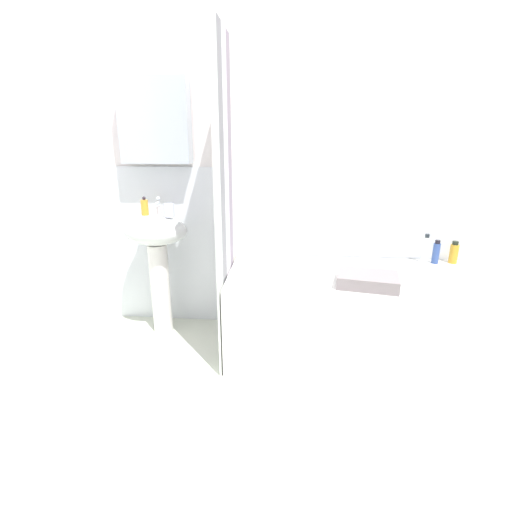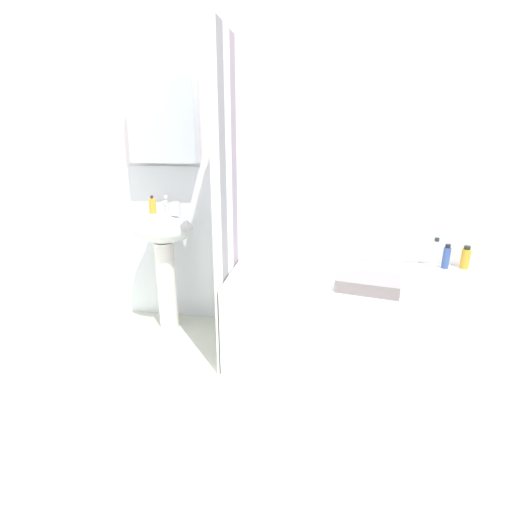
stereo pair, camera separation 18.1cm
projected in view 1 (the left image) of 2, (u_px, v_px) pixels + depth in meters
ground_plane at (295, 446)px, 1.85m from camera, size 4.80×5.60×0.04m
wall_back_tiled at (291, 176)px, 2.70m from camera, size 3.60×0.18×2.40m
sink at (157, 249)px, 2.71m from camera, size 0.44×0.34×0.88m
faucet at (158, 206)px, 2.70m from camera, size 0.03×0.12×0.12m
soap_dispenser at (145, 207)px, 2.68m from camera, size 0.05×0.05×0.13m
toothbrush_cup at (169, 210)px, 2.63m from camera, size 0.07×0.07×0.09m
bathtub at (352, 314)px, 2.54m from camera, size 1.63×0.73×0.56m
shower_curtain at (226, 205)px, 2.39m from camera, size 0.01×0.73×2.00m
shampoo_bottle at (454, 253)px, 2.65m from camera, size 0.06×0.06×0.16m
conditioner_bottle at (436, 253)px, 2.65m from camera, size 0.05×0.05×0.17m
body_wash_bottle at (425, 249)px, 2.65m from camera, size 0.04×0.04×0.21m
towel_folded at (368, 280)px, 2.26m from camera, size 0.39×0.30×0.07m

